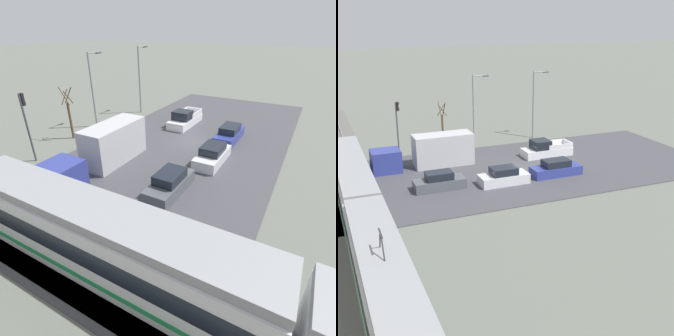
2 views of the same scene
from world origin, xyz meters
TOP-DOWN VIEW (x-y plane):
  - ground_plane at (0.00, 0.00)m, footprint 320.00×320.00m
  - road_surface at (0.00, 0.00)m, footprint 17.04×37.19m
  - rail_bed at (0.00, 16.07)m, footprint 72.01×4.40m
  - light_rail_tram at (-10.57, 16.07)m, footprint 31.59×2.60m
  - box_truck at (4.04, 8.22)m, footprint 2.36×9.91m
  - pickup_truck at (2.75, -3.94)m, footprint 2.05×5.31m
  - sedan_car_0 at (-3.29, 3.38)m, footprint 1.87×4.42m
  - sedan_car_1 at (-3.06, -2.00)m, footprint 1.81×4.79m
  - sedan_car_2 at (-2.34, 9.00)m, footprint 1.76×4.42m
  - traffic_light_pole at (9.94, 10.12)m, footprint 0.28×0.47m
  - street_tree at (11.05, 4.94)m, footprint 1.20×1.00m
  - street_lamp_near_crossing at (11.42, 0.85)m, footprint 0.36×1.95m
  - street_lamp_mid_block at (10.18, -6.24)m, footprint 0.36×1.95m

SIDE VIEW (x-z plane):
  - ground_plane at x=0.00m, z-range 0.00..0.00m
  - road_surface at x=0.00m, z-range 0.00..0.08m
  - rail_bed at x=0.00m, z-range -0.06..0.16m
  - sedan_car_1 at x=-3.06m, z-range -0.05..1.45m
  - sedan_car_0 at x=-3.29m, z-range -0.05..1.47m
  - sedan_car_2 at x=-2.34m, z-range -0.06..1.50m
  - pickup_truck at x=2.75m, z-range -0.14..1.64m
  - box_truck at x=4.04m, z-range -0.04..3.10m
  - light_rail_tram at x=-10.57m, z-range -0.54..4.10m
  - street_tree at x=11.05m, z-range -0.23..4.88m
  - traffic_light_pole at x=9.94m, z-range 0.81..6.42m
  - street_lamp_near_crossing at x=11.42m, z-range 0.62..8.40m
  - street_lamp_mid_block at x=10.18m, z-range 0.62..8.63m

